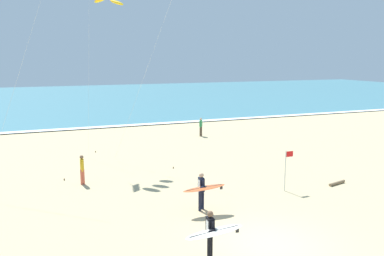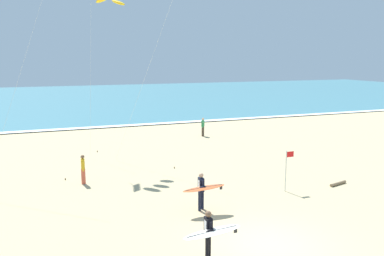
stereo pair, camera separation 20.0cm
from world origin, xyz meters
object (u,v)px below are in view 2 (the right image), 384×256
(surfer_trailing, at_px, (202,189))
(bystander_yellow_top, at_px, (83,169))
(surfer_lead, at_px, (210,232))
(driftwood_log, at_px, (338,183))
(lifeguard_flag, at_px, (287,167))
(kite_arc_scarlet_near, at_px, (111,0))
(bystander_green_top, at_px, (203,127))

(surfer_trailing, distance_m, bystander_yellow_top, 7.36)
(surfer_lead, relative_size, driftwood_log, 1.63)
(bystander_yellow_top, height_order, lifeguard_flag, lifeguard_flag)
(kite_arc_scarlet_near, xyz_separation_m, lifeguard_flag, (6.92, -9.15, -8.87))
(bystander_green_top, relative_size, lifeguard_flag, 0.76)
(driftwood_log, bearing_deg, lifeguard_flag, 177.49)
(surfer_lead, bearing_deg, surfer_trailing, 70.99)
(bystander_yellow_top, height_order, driftwood_log, bystander_yellow_top)
(bystander_yellow_top, distance_m, driftwood_log, 13.57)
(surfer_trailing, bearing_deg, driftwood_log, 6.06)
(surfer_lead, xyz_separation_m, surfer_trailing, (1.45, 4.21, -0.00))
(kite_arc_scarlet_near, bearing_deg, bystander_green_top, 33.87)
(bystander_yellow_top, xyz_separation_m, lifeguard_flag, (9.44, -4.86, 0.45))
(bystander_yellow_top, distance_m, bystander_green_top, 14.86)
(lifeguard_flag, bearing_deg, bystander_green_top, 83.97)
(bystander_green_top, distance_m, lifeguard_flag, 14.94)
(kite_arc_scarlet_near, bearing_deg, surfer_lead, -88.12)
(bystander_yellow_top, distance_m, lifeguard_flag, 10.63)
(surfer_lead, relative_size, lifeguard_flag, 0.94)
(bystander_green_top, distance_m, driftwood_log, 15.09)
(surfer_lead, bearing_deg, lifeguard_flag, 38.98)
(surfer_lead, distance_m, bystander_green_top, 21.60)
(bystander_yellow_top, xyz_separation_m, driftwood_log, (12.59, -5.00, -0.73))
(driftwood_log, bearing_deg, bystander_green_top, 96.04)
(bystander_yellow_top, bearing_deg, surfer_lead, -73.45)
(bystander_green_top, bearing_deg, lifeguard_flag, -96.03)
(kite_arc_scarlet_near, xyz_separation_m, bystander_yellow_top, (-2.52, -4.30, -9.32))
(bystander_yellow_top, relative_size, lifeguard_flag, 0.76)
(lifeguard_flag, bearing_deg, driftwood_log, -2.51)
(surfer_trailing, height_order, bystander_yellow_top, surfer_trailing)
(bystander_green_top, xyz_separation_m, driftwood_log, (1.59, -14.99, -0.73))
(kite_arc_scarlet_near, height_order, lifeguard_flag, kite_arc_scarlet_near)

